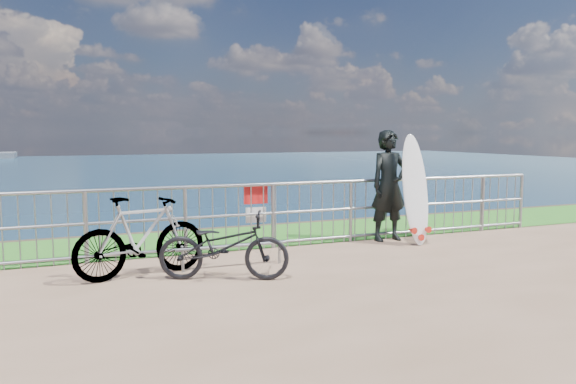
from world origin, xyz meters
name	(u,v)px	position (x,y,z in m)	size (l,w,h in m)	color
grass_strip	(277,235)	(0.00, 2.70, 0.01)	(120.00, 120.00, 0.00)	#277620
railing	(300,213)	(0.01, 1.60, 0.58)	(10.06, 0.10, 1.13)	gray
surfer	(389,186)	(1.70, 1.45, 1.01)	(0.73, 0.48, 2.01)	black
surfboard	(416,193)	(1.96, 0.99, 0.90)	(0.52, 0.46, 1.96)	silver
bicycle_near	(224,246)	(-1.84, -0.09, 0.46)	(0.61, 1.74, 0.92)	black
bicycle_far	(141,237)	(-2.84, 0.49, 0.56)	(0.52, 1.85, 1.11)	black
bike_rack	(233,248)	(-1.54, 0.50, 0.29)	(1.66, 0.05, 0.35)	gray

